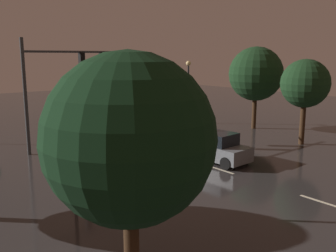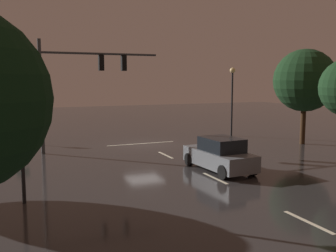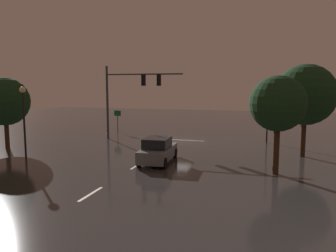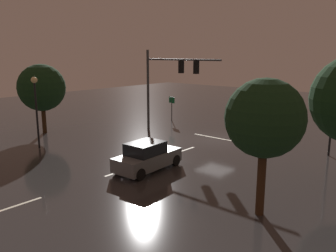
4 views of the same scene
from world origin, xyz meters
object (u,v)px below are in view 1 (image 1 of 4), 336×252
at_px(traffic_signal_assembly, 62,74).
at_px(tree_left_near, 305,84).
at_px(tree_right_near, 129,140).
at_px(street_lamp_right_kerb, 72,122).
at_px(tree_left_far, 256,74).
at_px(street_lamp_left_kerb, 188,80).
at_px(car_approaching, 214,147).

relative_size(traffic_signal_assembly, tree_left_near, 1.32).
relative_size(tree_left_near, tree_right_near, 0.95).
bearing_deg(tree_left_near, traffic_signal_assembly, -34.70).
distance_m(street_lamp_right_kerb, tree_left_far, 20.03).
height_order(street_lamp_right_kerb, tree_left_far, tree_left_far).
height_order(traffic_signal_assembly, street_lamp_right_kerb, traffic_signal_assembly).
height_order(street_lamp_right_kerb, tree_right_near, tree_right_near).
xyz_separation_m(tree_left_near, tree_right_near, (18.36, 6.77, 0.04)).
relative_size(traffic_signal_assembly, street_lamp_left_kerb, 1.38).
bearing_deg(tree_left_far, car_approaching, 26.04).
height_order(street_lamp_right_kerb, tree_left_near, tree_left_near).
relative_size(traffic_signal_assembly, street_lamp_right_kerb, 1.49).
relative_size(traffic_signal_assembly, tree_right_near, 1.25).
relative_size(street_lamp_left_kerb, tree_left_near, 0.96).
xyz_separation_m(street_lamp_right_kerb, tree_left_near, (-16.96, -0.73, 0.56)).
distance_m(traffic_signal_assembly, car_approaching, 10.57).
bearing_deg(car_approaching, street_lamp_right_kerb, 10.07).
relative_size(car_approaching, street_lamp_right_kerb, 0.87).
xyz_separation_m(car_approaching, tree_right_near, (10.77, 7.70, 3.37)).
xyz_separation_m(tree_left_near, tree_left_far, (-2.02, -5.63, 0.39)).
bearing_deg(street_lamp_left_kerb, car_approaching, 54.92).
bearing_deg(traffic_signal_assembly, car_approaching, 123.98).
bearing_deg(car_approaching, street_lamp_left_kerb, -125.08).
distance_m(street_lamp_left_kerb, tree_left_near, 11.03).
bearing_deg(tree_left_far, traffic_signal_assembly, -12.76).
relative_size(street_lamp_left_kerb, street_lamp_right_kerb, 1.08).
bearing_deg(street_lamp_left_kerb, street_lamp_right_kerb, 35.53).
bearing_deg(street_lamp_left_kerb, tree_left_far, 115.12).
relative_size(traffic_signal_assembly, car_approaching, 1.71).
bearing_deg(traffic_signal_assembly, street_lamp_right_kerb, 68.24).
relative_size(tree_left_near, tree_left_far, 0.86).
xyz_separation_m(traffic_signal_assembly, street_lamp_left_kerb, (-12.55, -1.98, -0.98)).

